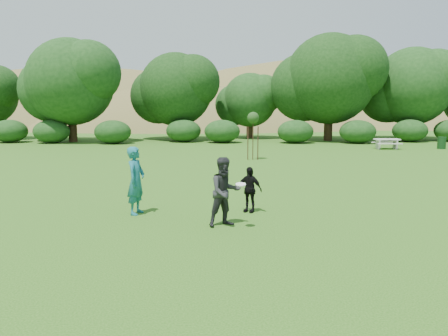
% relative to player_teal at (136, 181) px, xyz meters
% --- Properties ---
extents(ground, '(120.00, 120.00, 0.00)m').
position_rel_player_teal_xyz_m(ground, '(2.67, -0.97, -1.02)').
color(ground, '#19470C').
rests_on(ground, ground).
extents(player_teal, '(0.66, 0.84, 2.04)m').
position_rel_player_teal_xyz_m(player_teal, '(0.00, 0.00, 0.00)').
color(player_teal, '#18626E').
rests_on(player_teal, ground).
extents(player_grey, '(1.13, 1.03, 1.88)m').
position_rel_player_teal_xyz_m(player_grey, '(2.64, -1.35, -0.08)').
color(player_grey, '#27282A').
rests_on(player_grey, ground).
extents(player_black, '(0.89, 0.70, 1.40)m').
position_rel_player_teal_xyz_m(player_black, '(3.42, 0.19, -0.32)').
color(player_black, black).
rests_on(player_black, ground).
extents(trash_can_near, '(0.60, 0.60, 0.90)m').
position_rel_player_teal_xyz_m(trash_can_near, '(19.21, 19.23, -0.57)').
color(trash_can_near, '#143717').
rests_on(trash_can_near, ground).
extents(frisbee, '(0.27, 0.27, 0.07)m').
position_rel_player_teal_xyz_m(frisbee, '(3.05, -1.70, 0.19)').
color(frisbee, white).
rests_on(frisbee, ground).
extents(sapling, '(0.70, 0.70, 2.85)m').
position_rel_player_teal_xyz_m(sapling, '(4.59, 13.04, 1.40)').
color(sapling, '#392016').
rests_on(sapling, ground).
extents(picnic_table, '(1.80, 1.48, 0.76)m').
position_rel_player_teal_xyz_m(picnic_table, '(15.08, 19.18, -0.50)').
color(picnic_table, silver).
rests_on(picnic_table, ground).
extents(hillside, '(150.00, 72.00, 52.00)m').
position_rel_player_teal_xyz_m(hillside, '(2.12, 67.48, -12.99)').
color(hillside, olive).
rests_on(hillside, ground).
extents(tree_row, '(53.92, 10.38, 9.62)m').
position_rel_player_teal_xyz_m(tree_row, '(5.90, 27.71, 3.85)').
color(tree_row, '#3A2616').
rests_on(tree_row, ground).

